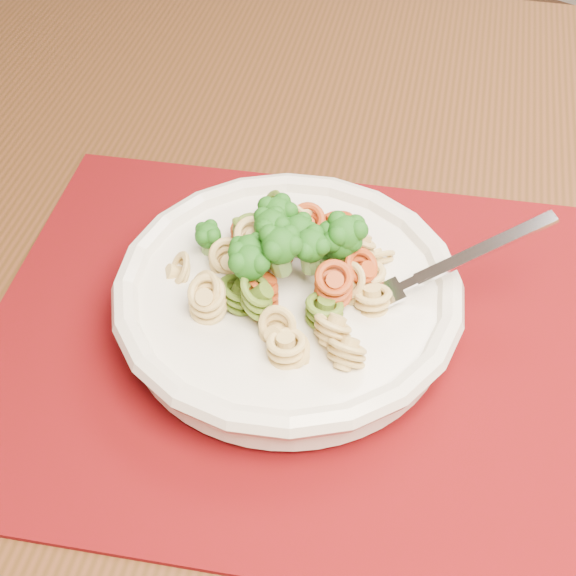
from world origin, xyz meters
The scene contains 5 objects.
dining_table centered at (-0.40, 0.02, 0.63)m, with size 1.79×1.50×0.71m.
placemat centered at (-0.37, -0.09, 0.71)m, with size 0.50×0.39×0.00m, color #5D040E.
pasta_bowl centered at (-0.39, -0.09, 0.75)m, with size 0.26×0.26×0.05m.
pasta_broccoli_heap centered at (-0.39, -0.09, 0.76)m, with size 0.22×0.22×0.06m, color tan, non-canonical shape.
fork centered at (-0.33, -0.06, 0.76)m, with size 0.19×0.02×0.01m, color silver, non-canonical shape.
Camera 1 is at (-0.15, -0.43, 1.19)m, focal length 50.00 mm.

